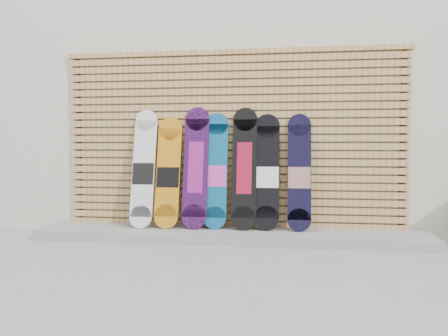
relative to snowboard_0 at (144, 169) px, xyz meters
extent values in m
plane|color=gray|center=(1.23, -0.77, -0.83)|extent=(80.00, 80.00, 0.00)
cube|color=beige|center=(1.73, 2.73, 0.97)|extent=(12.00, 5.00, 3.60)
cube|color=gray|center=(1.08, -0.09, -0.77)|extent=(4.60, 0.70, 0.12)
cube|color=tan|center=(1.08, 0.20, -0.70)|extent=(4.20, 0.05, 0.08)
cube|color=tan|center=(1.08, 0.20, -0.60)|extent=(4.20, 0.05, 0.08)
cube|color=tan|center=(1.08, 0.20, -0.50)|extent=(4.20, 0.05, 0.07)
cube|color=tan|center=(1.08, 0.20, -0.40)|extent=(4.20, 0.05, 0.07)
cube|color=tan|center=(1.08, 0.20, -0.31)|extent=(4.20, 0.05, 0.07)
cube|color=tan|center=(1.08, 0.20, -0.21)|extent=(4.20, 0.05, 0.07)
cube|color=tan|center=(1.08, 0.20, -0.11)|extent=(4.20, 0.05, 0.07)
cube|color=tan|center=(1.08, 0.20, -0.02)|extent=(4.20, 0.05, 0.07)
cube|color=tan|center=(1.08, 0.20, 0.08)|extent=(4.20, 0.05, 0.07)
cube|color=tan|center=(1.08, 0.20, 0.18)|extent=(4.20, 0.05, 0.08)
cube|color=tan|center=(1.08, 0.20, 0.27)|extent=(4.20, 0.05, 0.08)
cube|color=tan|center=(1.08, 0.20, 0.37)|extent=(4.20, 0.05, 0.08)
cube|color=tan|center=(1.08, 0.20, 0.47)|extent=(4.20, 0.05, 0.08)
cube|color=tan|center=(1.08, 0.20, 0.57)|extent=(4.20, 0.05, 0.08)
cube|color=tan|center=(1.08, 0.20, 0.66)|extent=(4.20, 0.05, 0.08)
cube|color=tan|center=(1.08, 0.20, 0.76)|extent=(4.20, 0.05, 0.08)
cube|color=tan|center=(1.08, 0.20, 0.86)|extent=(4.20, 0.05, 0.08)
cube|color=tan|center=(1.08, 0.20, 0.95)|extent=(4.20, 0.05, 0.08)
cube|color=tan|center=(1.08, 0.20, 1.05)|extent=(4.20, 0.05, 0.08)
cube|color=tan|center=(1.08, 0.20, 1.15)|extent=(4.20, 0.05, 0.08)
cube|color=tan|center=(1.08, 0.20, 1.24)|extent=(4.20, 0.05, 0.08)
cube|color=tan|center=(1.08, 0.20, 1.34)|extent=(4.20, 0.05, 0.08)
cube|color=black|center=(-0.94, 0.23, 0.28)|extent=(0.06, 0.04, 2.23)
cube|color=black|center=(3.10, 0.23, 0.28)|extent=(0.06, 0.04, 2.23)
cube|color=tan|center=(1.08, 0.20, 1.43)|extent=(4.26, 0.07, 0.06)
cube|color=white|center=(0.00, 0.00, 0.01)|extent=(0.28, 0.29, 1.18)
cylinder|color=white|center=(0.00, -0.13, -0.58)|extent=(0.28, 0.08, 0.28)
cylinder|color=white|center=(0.00, 0.14, 0.60)|extent=(0.28, 0.08, 0.28)
cube|color=black|center=(0.00, -0.01, -0.06)|extent=(0.27, 0.08, 0.27)
cube|color=orange|center=(0.31, 0.01, -0.04)|extent=(0.29, 0.26, 1.07)
cylinder|color=orange|center=(0.31, -0.11, -0.57)|extent=(0.29, 0.09, 0.29)
cylinder|color=orange|center=(0.31, 0.14, 0.50)|extent=(0.29, 0.09, 0.29)
cube|color=black|center=(0.31, 0.00, -0.10)|extent=(0.28, 0.08, 0.25)
cube|color=black|center=(0.65, 0.02, 0.02)|extent=(0.30, 0.26, 1.18)
cylinder|color=black|center=(0.65, -0.10, -0.57)|extent=(0.30, 0.08, 0.30)
cylinder|color=black|center=(0.65, 0.14, 0.61)|extent=(0.30, 0.08, 0.30)
cube|color=#961E81|center=(0.65, 0.02, 0.02)|extent=(0.19, 0.15, 0.62)
cube|color=#0D5984|center=(0.90, 0.04, -0.01)|extent=(0.27, 0.23, 1.13)
cylinder|color=#0D5984|center=(0.90, -0.06, -0.58)|extent=(0.27, 0.07, 0.27)
cylinder|color=#0D5984|center=(0.90, 0.14, 0.55)|extent=(0.27, 0.07, 0.27)
cube|color=#E651BD|center=(0.90, 0.03, -0.08)|extent=(0.26, 0.07, 0.26)
cube|color=black|center=(1.24, 0.03, 0.02)|extent=(0.29, 0.25, 1.17)
cylinder|color=black|center=(1.24, -0.09, -0.57)|extent=(0.29, 0.08, 0.29)
cylinder|color=black|center=(1.24, 0.14, 0.60)|extent=(0.29, 0.08, 0.29)
cube|color=maroon|center=(1.24, 0.03, 0.02)|extent=(0.18, 0.14, 0.62)
cube|color=black|center=(1.51, 0.04, -0.02)|extent=(0.29, 0.23, 1.09)
cylinder|color=black|center=(1.51, -0.07, -0.57)|extent=(0.29, 0.08, 0.29)
cylinder|color=black|center=(1.51, 0.14, 0.52)|extent=(0.29, 0.08, 0.29)
cube|color=white|center=(1.51, 0.02, -0.09)|extent=(0.28, 0.07, 0.25)
cube|color=black|center=(1.89, 0.03, -0.02)|extent=(0.27, 0.24, 1.11)
cylinder|color=black|center=(1.89, -0.08, -0.58)|extent=(0.27, 0.07, 0.27)
cylinder|color=black|center=(1.89, 0.14, 0.53)|extent=(0.27, 0.07, 0.27)
cube|color=silver|center=(1.89, 0.02, -0.09)|extent=(0.26, 0.07, 0.25)
camera|label=1|loc=(1.71, -5.17, 0.29)|focal=35.00mm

